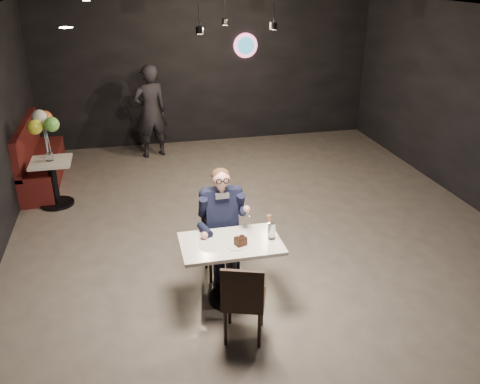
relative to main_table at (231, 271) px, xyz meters
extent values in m
plane|color=slate|center=(0.75, 1.32, -0.38)|extent=(9.00, 9.00, 0.00)
cube|color=black|center=(0.75, 3.32, 2.51)|extent=(1.40, 1.20, 0.36)
cube|color=white|center=(0.00, 0.00, 0.00)|extent=(1.10, 0.70, 0.75)
cube|color=black|center=(0.00, 0.55, 0.09)|extent=(0.42, 0.46, 0.92)
cube|color=black|center=(0.00, -0.63, 0.09)|extent=(0.55, 0.57, 0.92)
cube|color=black|center=(0.00, 0.55, 0.34)|extent=(0.60, 0.80, 1.44)
cylinder|color=white|center=(0.04, -0.11, 0.38)|extent=(0.21, 0.21, 0.01)
cube|color=black|center=(0.09, -0.10, 0.43)|extent=(0.14, 0.13, 0.08)
ellipsoid|color=#2A813D|center=(0.12, -0.09, 0.47)|extent=(0.05, 0.04, 0.01)
cylinder|color=silver|center=(0.45, -0.02, 0.47)|extent=(0.08, 0.08, 0.19)
cone|color=tan|center=(0.43, -0.04, 0.61)|extent=(0.07, 0.07, 0.12)
cube|color=#3F100D|center=(-2.50, 4.10, 0.17)|extent=(0.55, 2.19, 1.09)
cube|color=white|center=(-2.20, 3.10, 0.01)|extent=(0.61, 0.61, 0.76)
cylinder|color=silver|center=(-2.20, 3.10, 0.45)|extent=(0.10, 0.10, 0.14)
cube|color=#FCFF35|center=(-2.20, 3.10, 0.86)|extent=(0.41, 0.41, 0.68)
imported|color=black|center=(-0.52, 5.08, 0.54)|extent=(0.76, 0.60, 1.82)
camera|label=1|loc=(-0.99, -4.74, 3.14)|focal=38.00mm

